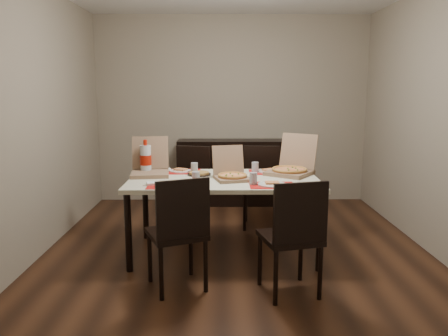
{
  "coord_description": "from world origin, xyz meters",
  "views": [
    {
      "loc": [
        -0.15,
        -4.21,
        1.59
      ],
      "look_at": [
        -0.13,
        -0.11,
        0.85
      ],
      "focal_mm": 35.0,
      "sensor_mm": 36.0,
      "label": 1
    }
  ],
  "objects": [
    {
      "name": "pizza_box_left",
      "position": [
        -0.86,
        0.07,
        0.81
      ],
      "size": [
        0.41,
        0.45,
        0.37
      ],
      "color": "#82644B",
      "rests_on": "dining_table"
    },
    {
      "name": "pizza_box_center",
      "position": [
        -0.06,
        -0.17,
        0.8
      ],
      "size": [
        0.38,
        0.41,
        0.31
      ],
      "color": "#82644B",
      "rests_on": "dining_table"
    },
    {
      "name": "chair_near_left",
      "position": [
        -0.48,
        -0.93,
        0.51
      ],
      "size": [
        0.55,
        0.55,
        0.93
      ],
      "color": "black",
      "rests_on": "ground"
    },
    {
      "name": "room_walls",
      "position": [
        0.0,
        0.43,
        1.73
      ],
      "size": [
        3.84,
        4.02,
        2.62
      ],
      "color": "gray",
      "rests_on": "ground"
    },
    {
      "name": "soda_bottle",
      "position": [
        -0.91,
        0.14,
        0.9
      ],
      "size": [
        0.12,
        0.12,
        0.34
      ],
      "color": "silver",
      "rests_on": "dining_table"
    },
    {
      "name": "napkin_loose",
      "position": [
        -0.11,
        -0.16,
        0.76
      ],
      "size": [
        0.16,
        0.16,
        0.02
      ],
      "primitive_type": "cube",
      "rotation": [
        0.0,
        0.0,
        0.7
      ],
      "color": "white",
      "rests_on": "dining_table"
    },
    {
      "name": "ground",
      "position": [
        0.0,
        0.0,
        -0.01
      ],
      "size": [
        3.8,
        4.0,
        0.02
      ],
      "primitive_type": "cube",
      "color": "#412414",
      "rests_on": "ground"
    },
    {
      "name": "dining_table",
      "position": [
        -0.13,
        -0.11,
        0.68
      ],
      "size": [
        1.8,
        1.0,
        0.75
      ],
      "color": "beige",
      "rests_on": "ground"
    },
    {
      "name": "setting_far_right",
      "position": [
        0.3,
        0.18,
        0.77
      ],
      "size": [
        0.46,
        0.3,
        0.11
      ],
      "color": "red",
      "rests_on": "dining_table"
    },
    {
      "name": "dip_bowl",
      "position": [
        -0.1,
        0.02,
        0.77
      ],
      "size": [
        0.17,
        0.17,
        0.03
      ],
      "primitive_type": "imported",
      "rotation": [
        0.0,
        0.0,
        -0.35
      ],
      "color": "white",
      "rests_on": "dining_table"
    },
    {
      "name": "setting_far_left",
      "position": [
        -0.55,
        0.2,
        0.77
      ],
      "size": [
        0.46,
        0.3,
        0.11
      ],
      "color": "red",
      "rests_on": "dining_table"
    },
    {
      "name": "faina_plate",
      "position": [
        -0.37,
        0.05,
        0.76
      ],
      "size": [
        0.23,
        0.23,
        0.03
      ],
      "color": "black",
      "rests_on": "dining_table"
    },
    {
      "name": "chair_near_right",
      "position": [
        0.4,
        -1.03,
        0.51
      ],
      "size": [
        0.51,
        0.51,
        0.93
      ],
      "color": "black",
      "rests_on": "ground"
    },
    {
      "name": "sideboard",
      "position": [
        0.0,
        1.78,
        0.45
      ],
      "size": [
        1.5,
        0.4,
        0.9
      ],
      "primitive_type": "cube",
      "color": "black",
      "rests_on": "ground"
    },
    {
      "name": "setting_near_left",
      "position": [
        -0.56,
        -0.41,
        0.77
      ],
      "size": [
        0.5,
        0.3,
        0.11
      ],
      "color": "red",
      "rests_on": "dining_table"
    },
    {
      "name": "chair_far_left",
      "position": [
        -0.51,
        0.79,
        0.51
      ],
      "size": [
        0.51,
        0.51,
        0.93
      ],
      "color": "black",
      "rests_on": "ground"
    },
    {
      "name": "chair_far_right",
      "position": [
        0.32,
        0.8,
        0.51
      ],
      "size": [
        0.46,
        0.46,
        0.93
      ],
      "color": "black",
      "rests_on": "ground"
    },
    {
      "name": "setting_near_right",
      "position": [
        0.26,
        -0.43,
        0.77
      ],
      "size": [
        0.51,
        0.3,
        0.11
      ],
      "color": "red",
      "rests_on": "dining_table"
    },
    {
      "name": "pizza_box_right",
      "position": [
        0.55,
        0.08,
        0.81
      ],
      "size": [
        0.57,
        0.58,
        0.39
      ],
      "color": "#82644B",
      "rests_on": "dining_table"
    }
  ]
}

